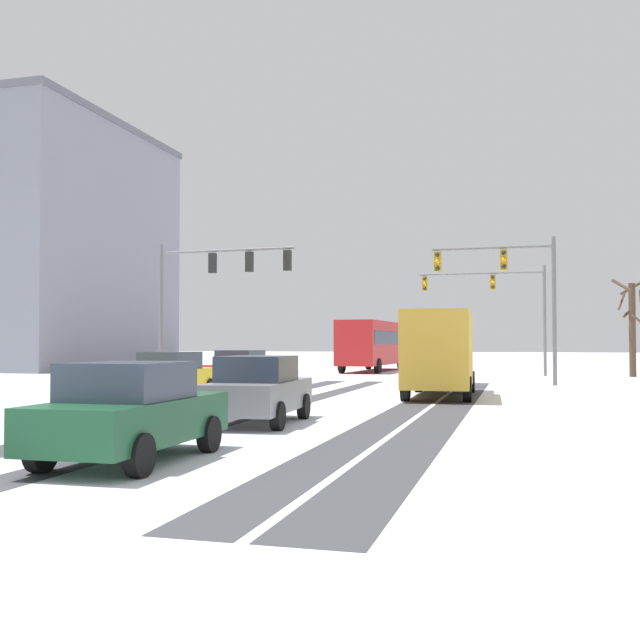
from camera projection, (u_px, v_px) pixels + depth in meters
name	position (u px, v px, depth m)	size (l,w,h in m)	color
wheel_track_left_lane	(407.00, 409.00, 21.51)	(0.99, 29.64, 0.01)	#424247
wheel_track_right_lane	(285.00, 406.00, 22.49)	(0.87, 29.64, 0.01)	#424247
wheel_track_center	(224.00, 405.00, 23.01)	(1.05, 29.64, 0.01)	#424247
wheel_track_oncoming	(449.00, 410.00, 21.19)	(1.15, 29.64, 0.01)	#424247
sidewalk_kerb_right	(637.00, 417.00, 18.64)	(4.00, 29.64, 0.12)	white
traffic_signal_near_right	(511.00, 281.00, 31.96)	(5.30, 0.39, 6.50)	slate
traffic_signal_near_left	(213.00, 279.00, 33.35)	(6.67, 0.57, 6.50)	slate
traffic_signal_far_right	(499.00, 296.00, 43.77)	(7.45, 0.39, 6.50)	slate
car_red_lead	(241.00, 369.00, 31.62)	(1.96, 4.17, 1.62)	red
car_yellow_cab_second	(172.00, 375.00, 25.79)	(1.96, 4.17, 1.62)	yellow
car_grey_third	(259.00, 389.00, 17.60)	(2.02, 4.19, 1.62)	slate
car_dark_green_fourth	(131.00, 411.00, 11.95)	(1.87, 4.12, 1.62)	#194C2D
bus_oncoming	(374.00, 342.00, 50.63)	(3.03, 11.10, 3.38)	#B21E1E
box_truck_delivery	(441.00, 351.00, 26.56)	(2.50, 7.47, 3.02)	silver
bare_tree_sidewalk_far	(633.00, 323.00, 41.97)	(2.29, 2.32, 5.73)	#4C3828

